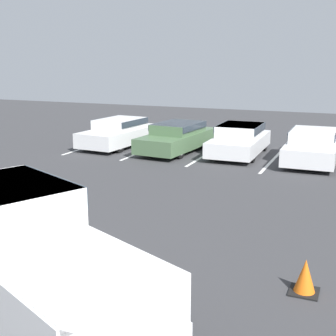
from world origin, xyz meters
TOP-DOWN VIEW (x-y plane):
  - ground_plane at (0.00, 0.00)m, footprint 60.00×60.00m
  - stall_stripe_a at (-5.96, 12.75)m, footprint 0.12×5.47m
  - stall_stripe_b at (-3.22, 12.75)m, footprint 0.12×5.47m
  - stall_stripe_c at (-0.47, 12.75)m, footprint 0.12×5.47m
  - stall_stripe_d at (2.27, 12.75)m, footprint 0.12×5.47m
  - pickup_truck at (0.40, -0.12)m, footprint 6.43×4.36m
  - parked_sedan_a at (-4.73, 12.74)m, footprint 2.16×4.45m
  - parked_sedan_b at (-1.87, 12.68)m, footprint 2.15×4.71m
  - parked_sedan_c at (0.78, 12.98)m, footprint 1.89×4.31m
  - parked_sedan_d at (3.72, 12.71)m, footprint 1.91×4.39m
  - traffic_cone at (4.78, 1.92)m, footprint 0.49×0.49m

SIDE VIEW (x-z plane):
  - ground_plane at x=0.00m, z-range 0.00..0.00m
  - stall_stripe_a at x=-5.96m, z-range 0.00..0.01m
  - stall_stripe_b at x=-3.22m, z-range 0.00..0.01m
  - stall_stripe_c at x=-0.47m, z-range 0.00..0.01m
  - stall_stripe_d at x=2.27m, z-range 0.00..0.01m
  - traffic_cone at x=4.78m, z-range -0.02..0.58m
  - parked_sedan_b at x=-1.87m, z-range 0.04..1.27m
  - parked_sedan_d at x=3.72m, z-range 0.04..1.28m
  - parked_sedan_a at x=-4.73m, z-range 0.04..1.29m
  - parked_sedan_c at x=0.78m, z-range 0.04..1.30m
  - pickup_truck at x=0.40m, z-range -0.01..1.90m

